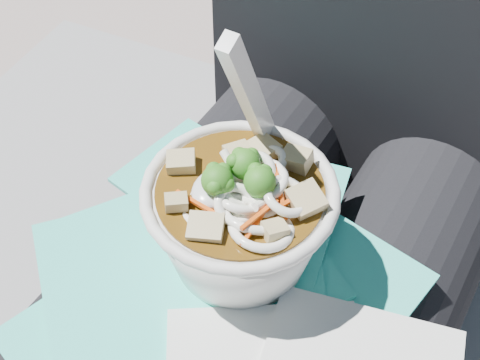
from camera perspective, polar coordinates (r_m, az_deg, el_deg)
The scene contains 5 objects.
stone_ledge at distance 0.91m, azimuth 5.07°, elevation -14.43°, with size 1.00×0.50×0.43m, color slate.
lap at distance 0.59m, azimuth 0.22°, elevation -12.66°, with size 0.33×0.48×0.15m.
person_body at distance 0.61m, azimuth 4.59°, elevation -4.76°, with size 0.34×0.94×0.98m.
plastic_bag at distance 0.52m, azimuth -2.43°, elevation -8.46°, with size 0.30×0.34×0.02m.
udon_bowl at distance 0.48m, azimuth 0.05°, elevation -2.93°, with size 0.14×0.14×0.19m.
Camera 1 is at (0.14, -0.25, 1.03)m, focal length 50.00 mm.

